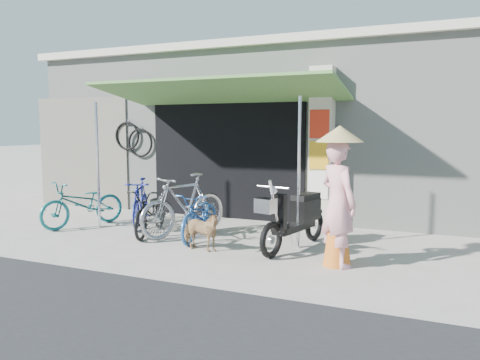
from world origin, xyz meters
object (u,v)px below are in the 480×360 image
at_px(bike_silver, 184,205).
at_px(street_dog, 200,231).
at_px(moped, 296,218).
at_px(bike_teal, 83,204).
at_px(nun, 338,198).
at_px(bike_blue, 140,203).
at_px(bike_navy, 200,215).
at_px(bike_black, 151,211).

bearing_deg(bike_silver, street_dog, -25.39).
bearing_deg(bike_silver, moped, 20.04).
relative_size(bike_teal, bike_silver, 0.92).
relative_size(moped, nun, 0.96).
xyz_separation_m(bike_blue, nun, (4.00, -1.12, 0.48)).
distance_m(bike_navy, street_dog, 0.80).
relative_size(bike_teal, street_dog, 2.32).
relative_size(bike_silver, nun, 0.95).
height_order(bike_navy, moped, moped).
xyz_separation_m(bike_black, nun, (3.42, -0.63, 0.52)).
distance_m(bike_silver, nun, 2.95).
xyz_separation_m(street_dog, moped, (1.30, 0.73, 0.17)).
height_order(bike_black, nun, nun).
height_order(bike_teal, bike_navy, bike_teal).
xyz_separation_m(bike_teal, moped, (4.20, 0.02, 0.04)).
height_order(bike_teal, street_dog, bike_teal).
height_order(bike_black, bike_navy, bike_black).
relative_size(bike_navy, street_dog, 2.12).
bearing_deg(street_dog, bike_blue, 65.00).
relative_size(street_dog, moped, 0.39).
xyz_separation_m(bike_teal, bike_silver, (2.16, 0.09, 0.11)).
distance_m(bike_blue, bike_navy, 1.61).
bearing_deg(moped, bike_black, -165.28).
relative_size(bike_blue, bike_silver, 0.83).
relative_size(bike_black, bike_navy, 1.02).
bearing_deg(moped, nun, -27.50).
distance_m(bike_navy, moped, 1.67).
relative_size(bike_silver, bike_navy, 1.19).
xyz_separation_m(street_dog, nun, (2.09, 0.04, 0.63)).
distance_m(bike_blue, moped, 3.24).
relative_size(street_dog, nun, 0.38).
height_order(bike_navy, nun, nun).
xyz_separation_m(bike_teal, bike_navy, (2.53, -0.01, -0.04)).
bearing_deg(bike_navy, bike_silver, 157.34).
height_order(bike_blue, nun, nun).
bearing_deg(bike_black, street_dog, -42.43).
height_order(bike_blue, street_dog, bike_blue).
bearing_deg(bike_teal, bike_navy, 20.71).
distance_m(bike_black, bike_silver, 0.63).
bearing_deg(nun, bike_black, 29.27).
xyz_separation_m(bike_blue, bike_navy, (1.54, -0.46, -0.05)).
height_order(moped, nun, nun).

